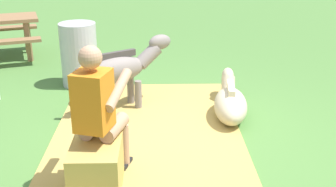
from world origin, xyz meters
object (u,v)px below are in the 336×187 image
pony_standing (120,69)px  pony_lying (230,102)px  person_seated (99,109)px  water_barrel (79,54)px  hay_bale (97,168)px

pony_standing → pony_lying: (-0.23, -1.37, -0.37)m
person_seated → water_barrel: (2.67, 0.64, -0.27)m
person_seated → water_barrel: person_seated is taller
person_seated → water_barrel: 2.75m
pony_standing → pony_lying: 1.43m
pony_lying → water_barrel: (1.21, 2.05, 0.28)m
hay_bale → water_barrel: 2.90m
pony_standing → pony_lying: pony_standing is taller
pony_standing → person_seated: bearing=178.4°
person_seated → pony_standing: size_ratio=1.12×
hay_bale → pony_standing: size_ratio=0.51×
pony_standing → pony_lying: size_ratio=0.88×
person_seated → pony_lying: size_ratio=0.99×
person_seated → pony_standing: (1.68, -0.05, -0.18)m
person_seated → pony_standing: bearing=-1.6°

